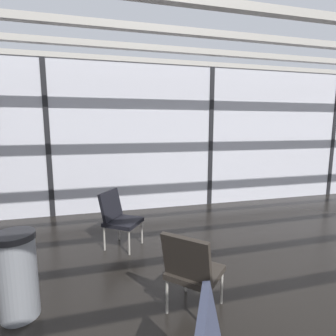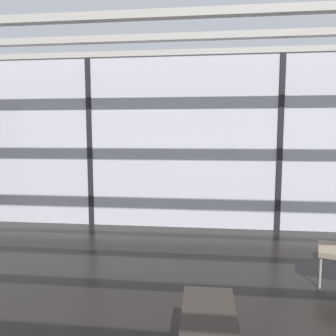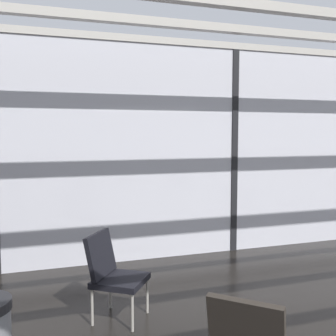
# 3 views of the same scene
# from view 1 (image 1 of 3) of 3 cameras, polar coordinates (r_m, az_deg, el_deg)

# --- Properties ---
(glass_curtain_wall) EXTENTS (14.00, 0.08, 3.15)m
(glass_curtain_wall) POSITION_cam_1_polar(r_m,az_deg,el_deg) (6.37, 8.91, 6.34)
(glass_curtain_wall) COLOR silver
(glass_curtain_wall) RESTS_ON ground
(window_mullion_0) EXTENTS (0.10, 0.12, 3.15)m
(window_mullion_0) POSITION_cam_1_polar(r_m,az_deg,el_deg) (5.91, -24.08, 5.46)
(window_mullion_0) COLOR black
(window_mullion_0) RESTS_ON ground
(window_mullion_1) EXTENTS (0.10, 0.12, 3.15)m
(window_mullion_1) POSITION_cam_1_polar(r_m,az_deg,el_deg) (6.37, 8.91, 6.34)
(window_mullion_1) COLOR black
(window_mullion_1) RESTS_ON ground
(window_mullion_2) EXTENTS (0.10, 0.12, 3.15)m
(window_mullion_2) POSITION_cam_1_polar(r_m,az_deg,el_deg) (8.41, 31.43, 5.76)
(window_mullion_2) COLOR black
(window_mullion_2) RESTS_ON ground
(parked_airplane) EXTENTS (12.15, 3.82, 3.82)m
(parked_airplane) POSITION_cam_1_polar(r_m,az_deg,el_deg) (12.13, -6.57, 9.20)
(parked_airplane) COLOR silver
(parked_airplane) RESTS_ON ground
(lounge_chair_0) EXTENTS (0.71, 0.70, 0.87)m
(lounge_chair_0) POSITION_cam_1_polar(r_m,az_deg,el_deg) (4.27, -10.54, -9.86)
(lounge_chair_0) COLOR black
(lounge_chair_0) RESTS_ON ground
(lounge_chair_4) EXTENTS (0.71, 0.71, 0.87)m
(lounge_chair_4) POSITION_cam_1_polar(r_m,az_deg,el_deg) (2.80, 5.05, -20.29)
(lounge_chair_4) COLOR #28231E
(lounge_chair_4) RESTS_ON ground
(trash_bin) EXTENTS (0.38, 0.38, 0.86)m
(trash_bin) POSITION_cam_1_polar(r_m,az_deg,el_deg) (3.16, -29.32, -19.20)
(trash_bin) COLOR slate
(trash_bin) RESTS_ON ground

